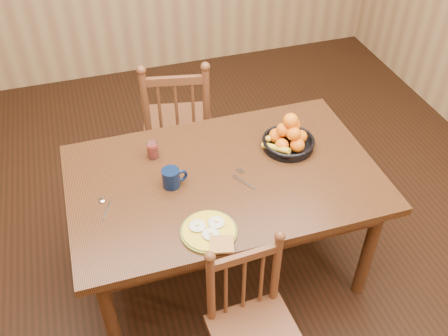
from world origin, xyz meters
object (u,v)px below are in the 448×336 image
object	(u,v)px
fruit_bowl	(288,138)
chair_far	(178,124)
breakfast_plate	(210,231)
dining_table	(224,187)
coffee_mug	(172,178)
chair_near	(254,329)

from	to	relation	value
fruit_bowl	chair_far	bearing A→B (deg)	122.38
chair_far	breakfast_plate	xyz separation A→B (m)	(-0.12, -1.21, 0.27)
dining_table	coffee_mug	distance (m)	0.30
coffee_mug	fruit_bowl	bearing A→B (deg)	9.39
chair_far	fruit_bowl	bearing A→B (deg)	133.65
coffee_mug	fruit_bowl	world-z (taller)	fruit_bowl
fruit_bowl	coffee_mug	bearing A→B (deg)	-170.61
breakfast_plate	coffee_mug	xyz separation A→B (m)	(-0.09, 0.37, 0.04)
dining_table	coffee_mug	size ratio (longest dim) A/B	11.95
dining_table	chair_far	bearing A→B (deg)	94.05
dining_table	chair_far	xyz separation A→B (m)	(-0.06, 0.85, -0.18)
chair_near	coffee_mug	size ratio (longest dim) A/B	6.40
fruit_bowl	chair_near	bearing A→B (deg)	-120.47
chair_far	fruit_bowl	xyz separation A→B (m)	(0.47, -0.73, 0.33)
coffee_mug	chair_near	bearing A→B (deg)	-74.18
chair_near	breakfast_plate	bearing A→B (deg)	104.62
breakfast_plate	coffee_mug	world-z (taller)	coffee_mug
chair_far	coffee_mug	distance (m)	0.93
dining_table	breakfast_plate	bearing A→B (deg)	-116.76
chair_near	coffee_mug	world-z (taller)	chair_near
dining_table	chair_far	distance (m)	0.87
dining_table	fruit_bowl	world-z (taller)	fruit_bowl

